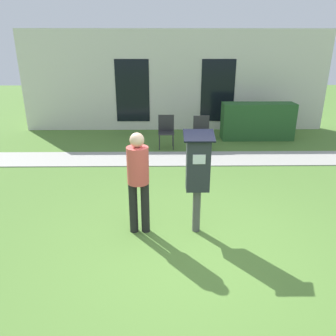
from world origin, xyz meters
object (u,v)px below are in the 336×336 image
at_px(parking_meter, 198,170).
at_px(outdoor_chair_middle, 201,130).
at_px(person_standing, 138,176).
at_px(outdoor_chair_left, 166,129).

distance_m(parking_meter, outdoor_chair_middle, 4.40).
distance_m(person_standing, outdoor_chair_left, 4.52).
relative_size(person_standing, outdoor_chair_middle, 1.76).
relative_size(outdoor_chair_left, outdoor_chair_middle, 1.00).
bearing_deg(outdoor_chair_middle, outdoor_chair_left, 173.19).
bearing_deg(outdoor_chair_middle, person_standing, -107.29).
relative_size(parking_meter, person_standing, 1.01).
height_order(parking_meter, person_standing, parking_meter).
bearing_deg(parking_meter, person_standing, -179.49).
bearing_deg(outdoor_chair_left, person_standing, -119.22).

